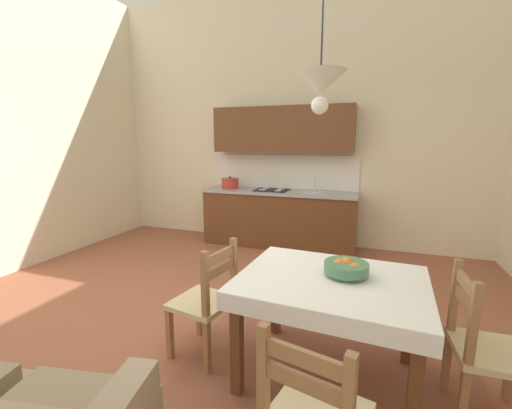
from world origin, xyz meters
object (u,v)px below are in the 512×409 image
at_px(dining_chair_tv_side, 206,302).
at_px(pendant_lamp, 320,84).
at_px(dining_table, 330,296).
at_px(dining_chair_window_side, 485,350).
at_px(fruit_bowl, 346,267).
at_px(kitchen_cabinetry, 279,193).

bearing_deg(dining_chair_tv_side, pendant_lamp, 6.06).
height_order(dining_table, dining_chair_tv_side, dining_chair_tv_side).
bearing_deg(dining_chair_window_side, pendant_lamp, 176.24).
relative_size(dining_table, fruit_bowl, 4.31).
bearing_deg(fruit_bowl, dining_chair_tv_side, -172.94).
relative_size(dining_table, dining_chair_window_side, 1.39).
relative_size(dining_chair_tv_side, fruit_bowl, 3.10).
relative_size(kitchen_cabinetry, dining_chair_window_side, 2.61).
relative_size(dining_table, pendant_lamp, 1.61).
height_order(dining_table, dining_chair_window_side, dining_chair_window_side).
height_order(kitchen_cabinetry, pendant_lamp, pendant_lamp).
height_order(dining_chair_window_side, fruit_bowl, dining_chair_window_side).
distance_m(dining_chair_window_side, pendant_lamp, 1.89).
bearing_deg(dining_chair_window_side, fruit_bowl, 172.48).
distance_m(fruit_bowl, pendant_lamp, 1.22).
relative_size(dining_chair_tv_side, dining_chair_window_side, 1.00).
distance_m(dining_chair_tv_side, pendant_lamp, 1.77).
relative_size(dining_chair_tv_side, pendant_lamp, 1.16).
height_order(dining_table, pendant_lamp, pendant_lamp).
bearing_deg(dining_chair_window_side, dining_table, 177.84).
xyz_separation_m(kitchen_cabinetry, dining_table, (1.15, -2.88, -0.24)).
bearing_deg(dining_chair_tv_side, dining_table, 3.19).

